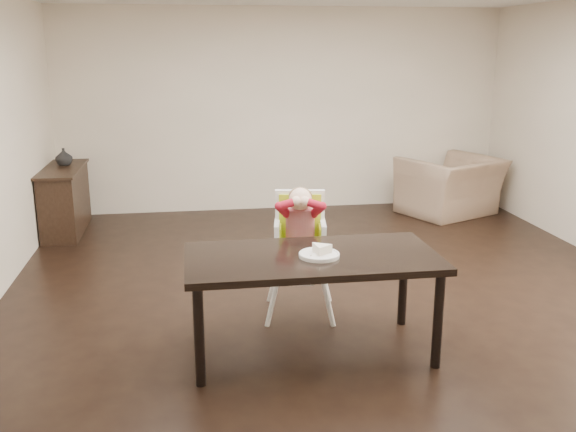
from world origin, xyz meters
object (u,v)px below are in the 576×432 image
at_px(high_chair, 300,225).
at_px(sideboard, 65,200).
at_px(dining_table, 312,265).
at_px(armchair, 451,177).

bearing_deg(high_chair, sideboard, 138.92).
bearing_deg(dining_table, armchair, 54.76).
xyz_separation_m(high_chair, sideboard, (-2.38, 2.84, -0.37)).
bearing_deg(sideboard, high_chair, -50.03).
height_order(dining_table, sideboard, sideboard).
bearing_deg(armchair, dining_table, 29.88).
bearing_deg(dining_table, high_chair, 86.83).
height_order(dining_table, high_chair, high_chair).
bearing_deg(high_chair, armchair, 57.97).
xyz_separation_m(dining_table, high_chair, (0.04, 0.73, 0.10)).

